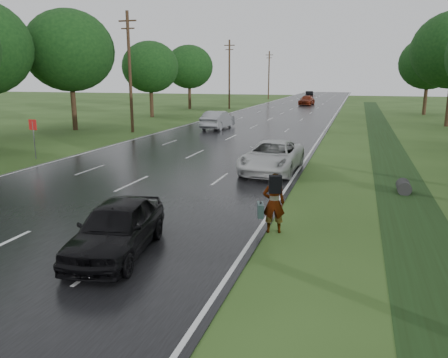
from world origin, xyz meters
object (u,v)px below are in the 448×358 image
road_sign (33,131)px  dark_sedan (117,227)px  silver_sedan (218,120)px  pedestrian (273,202)px  white_pickup (272,157)px

road_sign → dark_sedan: 16.44m
road_sign → dark_sedan: bearing=-43.0°
silver_sedan → road_sign: bearing=74.1°
road_sign → dark_sedan: road_sign is taller
dark_sedan → silver_sedan: bearing=93.3°
pedestrian → dark_sedan: 4.71m
pedestrian → dark_sedan: bearing=22.4°
road_sign → silver_sedan: (5.71, 17.31, -0.79)m
road_sign → silver_sedan: road_sign is taller
pedestrian → silver_sedan: 27.46m
white_pickup → silver_sedan: silver_sedan is taller
pedestrian → white_pickup: 8.79m
white_pickup → pedestrian: bearing=-77.4°
white_pickup → dark_sedan: (-2.00, -11.56, -0.04)m
pedestrian → white_pickup: pedestrian is taller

